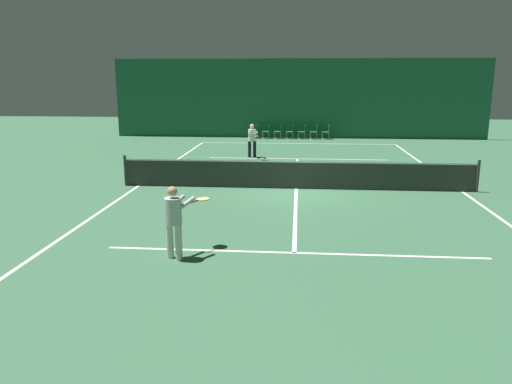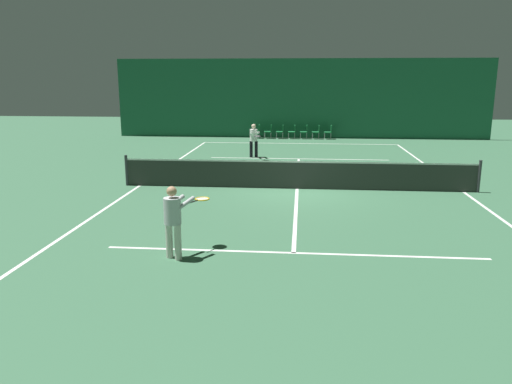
{
  "view_description": "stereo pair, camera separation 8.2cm",
  "coord_description": "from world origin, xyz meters",
  "px_view_note": "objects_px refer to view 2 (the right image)",
  "views": [
    {
      "loc": [
        0.04,
        -16.64,
        3.71
      ],
      "look_at": [
        -1.0,
        -4.46,
        0.89
      ],
      "focal_mm": 35.0,
      "sensor_mm": 36.0,
      "label": 1
    },
    {
      "loc": [
        0.13,
        -16.64,
        3.71
      ],
      "look_at": [
        -1.0,
        -4.46,
        0.89
      ],
      "focal_mm": 35.0,
      "sensor_mm": 36.0,
      "label": 2
    }
  ],
  "objects_px": {
    "player_near": "(174,216)",
    "courtside_chair_5": "(317,131)",
    "courtside_chair_1": "(269,131)",
    "courtside_chair_2": "(281,131)",
    "courtside_chair_4": "(305,131)",
    "tennis_net": "(297,174)",
    "courtside_chair_6": "(329,131)",
    "player_far": "(254,138)",
    "courtside_chair_3": "(293,131)",
    "courtside_chair_0": "(257,130)"
  },
  "relations": [
    {
      "from": "courtside_chair_4",
      "to": "courtside_chair_2",
      "type": "bearing_deg",
      "value": -90.0
    },
    {
      "from": "courtside_chair_1",
      "to": "courtside_chair_4",
      "type": "relative_size",
      "value": 1.0
    },
    {
      "from": "player_far",
      "to": "courtside_chair_2",
      "type": "relative_size",
      "value": 1.87
    },
    {
      "from": "courtside_chair_2",
      "to": "courtside_chair_5",
      "type": "distance_m",
      "value": 2.21
    },
    {
      "from": "courtside_chair_2",
      "to": "courtside_chair_4",
      "type": "bearing_deg",
      "value": 90.0
    },
    {
      "from": "player_near",
      "to": "courtside_chair_1",
      "type": "distance_m",
      "value": 21.1
    },
    {
      "from": "player_far",
      "to": "courtside_chair_1",
      "type": "bearing_deg",
      "value": 162.61
    },
    {
      "from": "courtside_chair_2",
      "to": "courtside_chair_3",
      "type": "bearing_deg",
      "value": 90.0
    },
    {
      "from": "courtside_chair_6",
      "to": "courtside_chair_1",
      "type": "bearing_deg",
      "value": -90.0
    },
    {
      "from": "courtside_chair_5",
      "to": "courtside_chair_1",
      "type": "bearing_deg",
      "value": -90.0
    },
    {
      "from": "player_far",
      "to": "player_near",
      "type": "bearing_deg",
      "value": -17.15
    },
    {
      "from": "courtside_chair_4",
      "to": "tennis_net",
      "type": "bearing_deg",
      "value": -1.24
    },
    {
      "from": "player_near",
      "to": "courtside_chair_3",
      "type": "distance_m",
      "value": 21.19
    },
    {
      "from": "courtside_chair_5",
      "to": "courtside_chair_6",
      "type": "xyz_separation_m",
      "value": [
        0.74,
        0.0,
        0.0
      ]
    },
    {
      "from": "player_far",
      "to": "courtside_chair_5",
      "type": "height_order",
      "value": "player_far"
    },
    {
      "from": "courtside_chair_1",
      "to": "courtside_chair_6",
      "type": "height_order",
      "value": "same"
    },
    {
      "from": "courtside_chair_0",
      "to": "courtside_chair_4",
      "type": "distance_m",
      "value": 2.94
    },
    {
      "from": "courtside_chair_0",
      "to": "courtside_chair_2",
      "type": "bearing_deg",
      "value": 90.0
    },
    {
      "from": "courtside_chair_1",
      "to": "courtside_chair_3",
      "type": "height_order",
      "value": "same"
    },
    {
      "from": "tennis_net",
      "to": "player_far",
      "type": "xyz_separation_m",
      "value": [
        -2.12,
        6.64,
        0.4
      ]
    },
    {
      "from": "tennis_net",
      "to": "courtside_chair_4",
      "type": "relative_size",
      "value": 14.29
    },
    {
      "from": "courtside_chair_3",
      "to": "courtside_chair_6",
      "type": "distance_m",
      "value": 2.21
    },
    {
      "from": "courtside_chair_2",
      "to": "courtside_chair_6",
      "type": "distance_m",
      "value": 2.94
    },
    {
      "from": "player_near",
      "to": "courtside_chair_5",
      "type": "height_order",
      "value": "player_near"
    },
    {
      "from": "courtside_chair_2",
      "to": "courtside_chair_5",
      "type": "xyz_separation_m",
      "value": [
        2.21,
        0.0,
        0.0
      ]
    },
    {
      "from": "courtside_chair_3",
      "to": "player_far",
      "type": "bearing_deg",
      "value": -12.7
    },
    {
      "from": "courtside_chair_0",
      "to": "courtside_chair_6",
      "type": "relative_size",
      "value": 1.0
    },
    {
      "from": "courtside_chair_4",
      "to": "courtside_chair_6",
      "type": "height_order",
      "value": "same"
    },
    {
      "from": "player_far",
      "to": "courtside_chair_1",
      "type": "height_order",
      "value": "player_far"
    },
    {
      "from": "player_near",
      "to": "courtside_chair_2",
      "type": "bearing_deg",
      "value": 24.82
    },
    {
      "from": "tennis_net",
      "to": "courtside_chair_6",
      "type": "xyz_separation_m",
      "value": [
        1.78,
        14.16,
        -0.03
      ]
    },
    {
      "from": "player_far",
      "to": "courtside_chair_2",
      "type": "bearing_deg",
      "value": 157.05
    },
    {
      "from": "courtside_chair_1",
      "to": "courtside_chair_4",
      "type": "height_order",
      "value": "same"
    },
    {
      "from": "courtside_chair_6",
      "to": "courtside_chair_0",
      "type": "bearing_deg",
      "value": -90.0
    },
    {
      "from": "courtside_chair_1",
      "to": "courtside_chair_5",
      "type": "height_order",
      "value": "same"
    },
    {
      "from": "tennis_net",
      "to": "player_far",
      "type": "height_order",
      "value": "player_far"
    },
    {
      "from": "courtside_chair_1",
      "to": "courtside_chair_2",
      "type": "bearing_deg",
      "value": 90.0
    },
    {
      "from": "courtside_chair_0",
      "to": "courtside_chair_2",
      "type": "relative_size",
      "value": 1.0
    },
    {
      "from": "player_far",
      "to": "courtside_chair_3",
      "type": "relative_size",
      "value": 1.87
    },
    {
      "from": "courtside_chair_5",
      "to": "courtside_chair_6",
      "type": "distance_m",
      "value": 0.74
    },
    {
      "from": "courtside_chair_4",
      "to": "courtside_chair_3",
      "type": "bearing_deg",
      "value": -90.0
    },
    {
      "from": "courtside_chair_1",
      "to": "player_near",
      "type": "bearing_deg",
      "value": -1.55
    },
    {
      "from": "courtside_chair_4",
      "to": "courtside_chair_6",
      "type": "distance_m",
      "value": 1.47
    },
    {
      "from": "courtside_chair_4",
      "to": "courtside_chair_6",
      "type": "xyz_separation_m",
      "value": [
        1.47,
        0.0,
        0.0
      ]
    },
    {
      "from": "player_far",
      "to": "courtside_chair_3",
      "type": "height_order",
      "value": "player_far"
    },
    {
      "from": "courtside_chair_3",
      "to": "courtside_chair_4",
      "type": "height_order",
      "value": "same"
    },
    {
      "from": "courtside_chair_1",
      "to": "courtside_chair_0",
      "type": "bearing_deg",
      "value": -90.0
    },
    {
      "from": "player_near",
      "to": "courtside_chair_6",
      "type": "relative_size",
      "value": 1.85
    },
    {
      "from": "tennis_net",
      "to": "courtside_chair_4",
      "type": "height_order",
      "value": "tennis_net"
    },
    {
      "from": "tennis_net",
      "to": "courtside_chair_3",
      "type": "distance_m",
      "value": 14.17
    }
  ]
}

